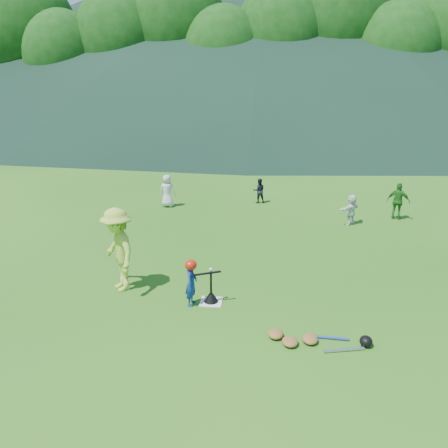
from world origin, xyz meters
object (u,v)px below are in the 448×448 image
Objects in this scene: batting_tee at (211,297)px; equipment_pile at (310,339)px; fielder_a at (167,191)px; home_plate at (211,302)px; fielder_c at (398,201)px; batter_child at (191,283)px; fielder_d at (351,210)px; adult_coach at (118,250)px; fielder_b at (259,191)px.

batting_tee reaches higher than equipment_pile.
fielder_a is at bearing 109.84° from batting_tee.
fielder_a is at bearing 109.84° from home_plate.
fielder_c is 8.36m from batting_tee.
equipment_pile is (2.30, -1.15, -0.41)m from batter_child.
fielder_c is at bearing 50.05° from home_plate.
equipment_pile is (1.92, -1.28, 0.06)m from home_plate.
home_plate is at bearing -67.14° from batter_child.
fielder_d is (3.73, 5.66, 0.48)m from home_plate.
fielder_a is at bearing 20.91° from batter_child.
home_plate is 6.80m from fielder_d.
batter_child reaches higher than equipment_pile.
fielder_a reaches higher than home_plate.
batting_tee is at bearing 146.36° from equipment_pile.
adult_coach is at bearing 58.84° from fielder_c.
adult_coach is at bearing 157.10° from equipment_pile.
equipment_pile is at bearing 85.77° from fielder_c.
fielder_a is at bearing 14.78° from fielder_c.
batter_child is 8.69m from fielder_c.
home_plate is 2.29m from adult_coach.
fielder_b is 9.37m from equipment_pile.
fielder_b is 0.95× the size of fielder_d.
fielder_a is 7.95m from fielder_c.
home_plate is 0.25× the size of equipment_pile.
fielder_d is 6.79m from batting_tee.
fielder_b is at bearing -160.22° from fielder_a.
adult_coach is 9.54m from fielder_c.
batting_tee is (-5.36, -6.40, -0.49)m from fielder_c.
batter_child reaches higher than fielder_b.
adult_coach reaches higher than home_plate.
fielder_c is at bearing 91.57° from adult_coach.
batting_tee is at bearing -67.14° from batter_child.
adult_coach is 1.03× the size of equipment_pile.
equipment_pile is at bearing 31.64° from fielder_d.
fielder_a is 1.21× the size of fielder_d.
fielder_c is 1.81× the size of batting_tee.
home_plate is 2.31m from equipment_pile.
adult_coach reaches higher than equipment_pile.
batter_child is 7.10m from fielder_d.
home_plate is 0.12m from batting_tee.
fielder_c reaches higher than batter_child.
fielder_d is at bearing 94.85° from adult_coach.
home_plate is 0.37× the size of fielder_c.
batter_child is 1.82m from adult_coach.
fielder_d is (4.11, 5.79, 0.01)m from batter_child.
fielder_c is (4.62, -1.61, 0.15)m from fielder_b.
fielder_d reaches higher than batting_tee.
adult_coach is at bearing 59.12° from fielder_b.
home_plate is 0.48× the size of fielder_b.
fielder_b is 4.89m from fielder_c.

